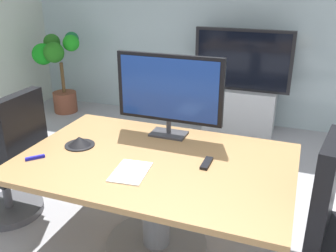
{
  "coord_description": "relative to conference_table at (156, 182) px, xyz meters",
  "views": [
    {
      "loc": [
        0.9,
        -1.84,
        1.9
      ],
      "look_at": [
        0.01,
        0.51,
        0.88
      ],
      "focal_mm": 39.74,
      "sensor_mm": 36.0,
      "label": 1
    }
  ],
  "objects": [
    {
      "name": "conference_table",
      "position": [
        0.0,
        0.0,
        0.0
      ],
      "size": [
        1.86,
        1.21,
        0.73
      ],
      "color": "olive",
      "rests_on": "ground"
    },
    {
      "name": "paper_notepad",
      "position": [
        -0.08,
        -0.23,
        0.19
      ],
      "size": [
        0.24,
        0.32,
        0.01
      ],
      "primitive_type": "cube",
      "rotation": [
        0.0,
        0.0,
        0.11
      ],
      "color": "white",
      "rests_on": "conference_table"
    },
    {
      "name": "whiteboard_marker",
      "position": [
        -0.77,
        -0.29,
        0.19
      ],
      "size": [
        0.1,
        0.11,
        0.02
      ],
      "primitive_type": "cube",
      "rotation": [
        0.0,
        0.0,
        0.84
      ],
      "color": "#1919A5",
      "rests_on": "conference_table"
    },
    {
      "name": "wall_back_glass_partition",
      "position": [
        -0.01,
        2.85,
        0.84
      ],
      "size": [
        6.11,
        0.1,
        2.77
      ],
      "primitive_type": "cube",
      "color": "#9EB2B7",
      "rests_on": "ground"
    },
    {
      "name": "tv_monitor",
      "position": [
        -0.06,
        0.43,
        0.54
      ],
      "size": [
        0.84,
        0.18,
        0.64
      ],
      "color": "#333338",
      "rests_on": "conference_table"
    },
    {
      "name": "potted_plant",
      "position": [
        -2.44,
        2.26,
        0.17
      ],
      "size": [
        0.62,
        0.6,
        1.16
      ],
      "color": "brown",
      "rests_on": "ground"
    },
    {
      "name": "conference_phone",
      "position": [
        -0.61,
        0.01,
        0.21
      ],
      "size": [
        0.22,
        0.22,
        0.07
      ],
      "color": "black",
      "rests_on": "conference_table"
    },
    {
      "name": "remote_control",
      "position": [
        0.35,
        0.05,
        0.19
      ],
      "size": [
        0.05,
        0.17,
        0.02
      ],
      "primitive_type": "cube",
      "rotation": [
        0.0,
        0.0,
        0.0
      ],
      "color": "black",
      "rests_on": "conference_table"
    },
    {
      "name": "office_chair_left",
      "position": [
        -1.25,
        -0.05,
        -0.09
      ],
      "size": [
        0.6,
        0.57,
        1.09
      ],
      "rotation": [
        0.0,
        0.0,
        -1.57
      ],
      "color": "#4C4C51",
      "rests_on": "ground"
    },
    {
      "name": "wall_display_unit",
      "position": [
        0.15,
        2.5,
        -0.1
      ],
      "size": [
        1.2,
        0.36,
        1.31
      ],
      "color": "#B7BABC",
      "rests_on": "ground"
    }
  ]
}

